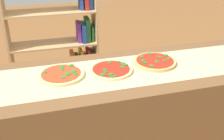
{
  "coord_description": "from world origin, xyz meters",
  "views": [
    {
      "loc": [
        -0.43,
        -1.55,
        1.74
      ],
      "look_at": [
        0.0,
        0.0,
        0.92
      ],
      "focal_mm": 43.82,
      "sensor_mm": 36.0,
      "label": 1
    }
  ],
  "objects_px": {
    "pizza_spinach_2": "(155,62)",
    "bookshelf": "(67,49)",
    "pizza_spinach_0": "(61,74)",
    "pizza_spinach_1": "(111,70)"
  },
  "relations": [
    {
      "from": "pizza_spinach_1",
      "to": "bookshelf",
      "type": "xyz_separation_m",
      "value": [
        -0.18,
        1.16,
        -0.29
      ]
    },
    {
      "from": "bookshelf",
      "to": "pizza_spinach_2",
      "type": "bearing_deg",
      "value": -65.84
    },
    {
      "from": "bookshelf",
      "to": "pizza_spinach_0",
      "type": "bearing_deg",
      "value": -97.66
    },
    {
      "from": "pizza_spinach_0",
      "to": "pizza_spinach_2",
      "type": "xyz_separation_m",
      "value": [
        0.66,
        0.01,
        0.0
      ]
    },
    {
      "from": "pizza_spinach_0",
      "to": "pizza_spinach_1",
      "type": "bearing_deg",
      "value": -3.6
    },
    {
      "from": "pizza_spinach_1",
      "to": "bookshelf",
      "type": "height_order",
      "value": "bookshelf"
    },
    {
      "from": "pizza_spinach_2",
      "to": "bookshelf",
      "type": "height_order",
      "value": "bookshelf"
    },
    {
      "from": "pizza_spinach_2",
      "to": "bookshelf",
      "type": "xyz_separation_m",
      "value": [
        -0.51,
        1.13,
        -0.3
      ]
    },
    {
      "from": "pizza_spinach_0",
      "to": "bookshelf",
      "type": "distance_m",
      "value": 1.19
    },
    {
      "from": "pizza_spinach_1",
      "to": "pizza_spinach_2",
      "type": "xyz_separation_m",
      "value": [
        0.33,
        0.04,
        0.0
      ]
    }
  ]
}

